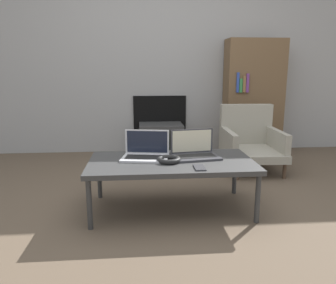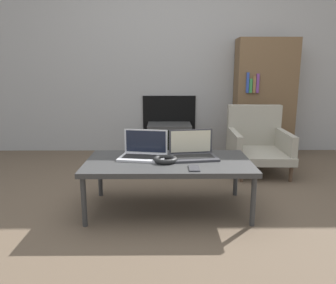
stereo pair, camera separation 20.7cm
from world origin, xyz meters
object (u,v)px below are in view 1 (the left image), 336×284
at_px(laptop_right, 195,151).
at_px(phone, 200,168).
at_px(headphones, 169,160).
at_px(tv, 161,139).
at_px(laptop_left, 146,152).
at_px(armchair, 250,140).

bearing_deg(laptop_right, phone, -101.52).
bearing_deg(headphones, tv, 88.28).
relative_size(laptop_left, armchair, 0.56).
distance_m(laptop_right, armchair, 1.20).
height_order(laptop_right, phone, laptop_right).
height_order(headphones, tv, headphones).
height_order(phone, armchair, armchair).
height_order(headphones, armchair, armchair).
bearing_deg(headphones, laptop_left, 141.82).
relative_size(phone, armchair, 0.20).
relative_size(headphones, phone, 1.28).
height_order(headphones, phone, headphones).
distance_m(laptop_right, phone, 0.31).
bearing_deg(armchair, laptop_left, -139.13).
relative_size(laptop_right, phone, 2.71).
bearing_deg(laptop_left, headphones, -28.22).
distance_m(laptop_right, tv, 1.60).
height_order(tv, armchair, armchair).
distance_m(laptop_right, headphones, 0.25).
bearing_deg(laptop_right, laptop_left, 171.55).
relative_size(laptop_left, laptop_right, 1.01).
relative_size(headphones, armchair, 0.26).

